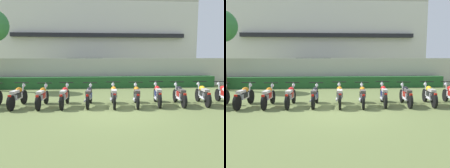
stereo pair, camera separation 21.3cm
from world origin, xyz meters
TOP-DOWN VIEW (x-y plane):
  - ground at (0.00, 0.00)m, footprint 60.00×60.00m
  - building at (0.00, 16.95)m, footprint 19.18×6.50m
  - compound_wall at (0.00, 7.25)m, footprint 18.22×0.30m
  - hedge_row at (0.00, 6.55)m, footprint 14.58×0.70m
  - parked_car at (-1.27, 10.60)m, footprint 4.72×2.59m
  - motorcycle_in_row_1 at (-3.83, 1.09)m, footprint 0.60×1.89m
  - motorcycle_in_row_2 at (-2.86, 1.03)m, footprint 0.60×1.82m
  - motorcycle_in_row_3 at (-1.97, 1.04)m, footprint 0.60×1.86m
  - motorcycle_in_row_4 at (-0.97, 1.03)m, footprint 0.60×1.77m
  - motorcycle_in_row_5 at (0.03, 0.93)m, footprint 0.60×1.87m
  - motorcycle_in_row_6 at (0.98, 0.91)m, footprint 0.60×1.92m
  - motorcycle_in_row_7 at (1.90, 1.03)m, footprint 0.61×1.92m
  - motorcycle_in_row_8 at (2.82, 0.91)m, footprint 0.60×1.82m
  - motorcycle_in_row_9 at (3.84, 0.92)m, footprint 0.60×1.87m
  - motorcycle_in_row_10 at (4.81, 0.94)m, footprint 0.60×1.82m

SIDE VIEW (x-z plane):
  - ground at x=0.00m, z-range 0.00..0.00m
  - hedge_row at x=0.00m, z-range 0.00..0.72m
  - motorcycle_in_row_4 at x=-0.97m, z-range -0.03..0.91m
  - motorcycle_in_row_10 at x=4.81m, z-range -0.03..0.91m
  - motorcycle_in_row_2 at x=-2.86m, z-range -0.03..0.91m
  - motorcycle_in_row_8 at x=2.82m, z-range -0.03..0.91m
  - motorcycle_in_row_6 at x=0.98m, z-range -0.03..0.92m
  - motorcycle_in_row_3 at x=-1.97m, z-range -0.03..0.92m
  - motorcycle_in_row_9 at x=3.84m, z-range -0.03..0.92m
  - motorcycle_in_row_1 at x=-3.83m, z-range -0.03..0.92m
  - motorcycle_in_row_7 at x=1.90m, z-range -0.03..0.93m
  - motorcycle_in_row_5 at x=0.03m, z-range -0.03..0.94m
  - parked_car at x=-1.27m, z-range -0.01..1.88m
  - compound_wall at x=0.00m, z-range 0.00..1.90m
  - building at x=0.00m, z-range 0.00..7.53m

